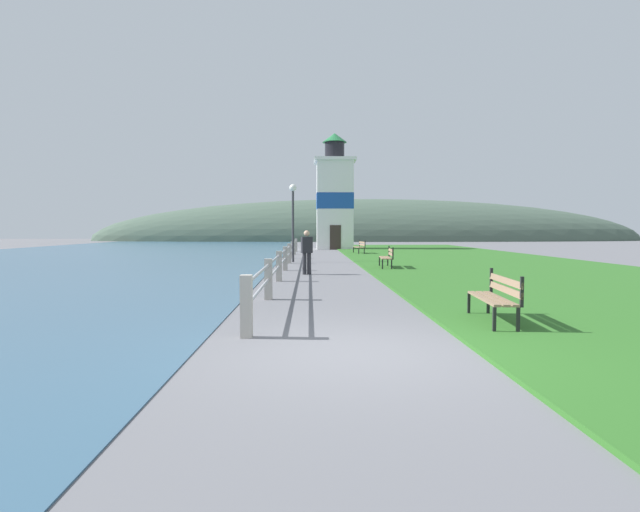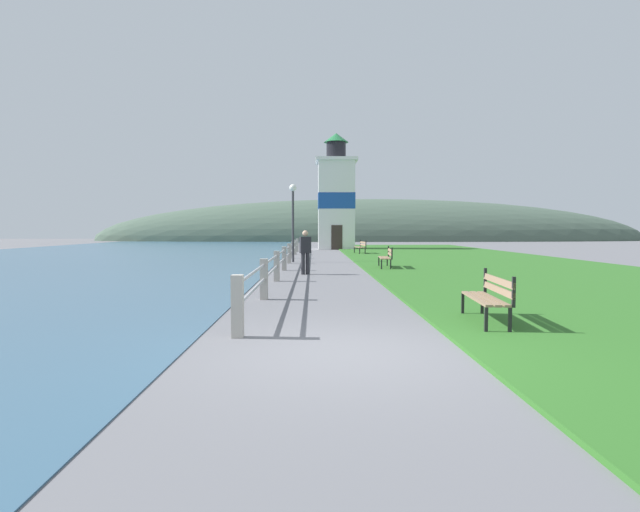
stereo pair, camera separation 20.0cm
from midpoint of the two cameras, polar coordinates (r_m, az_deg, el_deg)
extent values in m
plane|color=slate|center=(6.95, 3.42, -10.99)|extent=(160.00, 160.00, 0.00)
cube|color=#2D6623|center=(25.89, 17.63, -0.71)|extent=(12.00, 53.36, 0.06)
cube|color=#385B75|center=(28.12, -29.90, -0.73)|extent=(24.00, 85.38, 0.01)
cube|color=#A8A399|center=(7.89, -8.69, -5.69)|extent=(0.18, 0.18, 0.98)
cube|color=#A8A399|center=(12.00, -5.95, -2.65)|extent=(0.18, 0.18, 0.98)
cube|color=#A8A399|center=(16.15, -4.62, -1.16)|extent=(0.18, 0.18, 0.98)
cube|color=#A8A399|center=(20.31, -3.83, -0.28)|extent=(0.18, 0.18, 0.98)
cube|color=#A8A399|center=(24.48, -3.31, 0.30)|extent=(0.18, 0.18, 0.98)
cube|color=#A8A399|center=(28.65, -2.94, 0.71)|extent=(0.18, 0.18, 0.98)
cube|color=#A8A399|center=(32.82, -2.67, 1.01)|extent=(0.18, 0.18, 0.98)
cube|color=#A8A399|center=(36.99, -2.46, 1.25)|extent=(0.18, 0.18, 0.98)
cylinder|color=#B2B2B7|center=(22.38, -3.55, 0.91)|extent=(0.06, 29.24, 0.06)
cylinder|color=#B2B2B7|center=(22.40, -3.55, 0.03)|extent=(0.06, 29.24, 0.06)
cube|color=#846B51|center=(9.24, 17.96, -4.64)|extent=(0.26, 1.78, 0.04)
cube|color=#846B51|center=(9.28, 18.84, -4.62)|extent=(0.26, 1.78, 0.04)
cube|color=#846B51|center=(9.32, 19.72, -4.61)|extent=(0.26, 1.78, 0.04)
cube|color=#846B51|center=(9.31, 20.27, -2.66)|extent=(0.20, 1.77, 0.11)
cube|color=#846B51|center=(9.32, 20.26, -3.62)|extent=(0.20, 1.77, 0.11)
cube|color=black|center=(8.45, 19.10, -7.06)|extent=(0.05, 0.05, 0.45)
cube|color=black|center=(10.10, 16.54, -5.37)|extent=(0.05, 0.05, 0.45)
cube|color=black|center=(8.55, 21.51, -6.99)|extent=(0.05, 0.05, 0.45)
cube|color=black|center=(10.19, 18.58, -5.33)|extent=(0.05, 0.05, 0.45)
cube|color=black|center=(8.50, 21.89, -3.85)|extent=(0.05, 0.05, 0.49)
cube|color=black|center=(10.14, 18.90, -2.70)|extent=(0.05, 0.05, 0.49)
cube|color=#846B51|center=(21.32, 7.26, -0.20)|extent=(0.25, 1.90, 0.04)
cube|color=#846B51|center=(21.33, 7.65, -0.20)|extent=(0.25, 1.90, 0.04)
cube|color=#846B51|center=(21.34, 8.04, -0.20)|extent=(0.25, 1.90, 0.04)
cube|color=#846B51|center=(21.33, 8.29, 0.65)|extent=(0.19, 1.90, 0.11)
cube|color=#846B51|center=(21.34, 8.28, 0.23)|extent=(0.19, 1.90, 0.11)
cube|color=black|center=(20.41, 7.32, -1.03)|extent=(0.05, 0.05, 0.45)
cube|color=black|center=(22.25, 7.00, -0.69)|extent=(0.05, 0.05, 0.45)
cube|color=black|center=(20.44, 8.36, -1.03)|extent=(0.05, 0.05, 0.45)
cube|color=black|center=(22.28, 7.95, -0.69)|extent=(0.05, 0.05, 0.45)
cube|color=black|center=(20.41, 8.50, 0.28)|extent=(0.05, 0.05, 0.49)
cube|color=black|center=(22.26, 8.08, 0.52)|extent=(0.05, 0.05, 0.49)
cube|color=#846B51|center=(33.44, 4.48, 1.01)|extent=(0.33, 1.67, 0.04)
cube|color=#846B51|center=(33.47, 4.72, 1.01)|extent=(0.33, 1.67, 0.04)
cube|color=#846B51|center=(33.50, 4.97, 1.01)|extent=(0.33, 1.67, 0.04)
cube|color=#846B51|center=(33.51, 5.12, 1.56)|extent=(0.27, 1.67, 0.11)
cube|color=#846B51|center=(33.52, 5.12, 1.29)|extent=(0.27, 1.67, 0.11)
cube|color=black|center=(32.65, 4.72, 0.53)|extent=(0.06, 0.06, 0.45)
cube|color=black|center=(34.23, 4.12, 0.65)|extent=(0.06, 0.06, 0.45)
cube|color=black|center=(32.73, 5.35, 0.53)|extent=(0.06, 0.06, 0.45)
cube|color=black|center=(34.31, 4.72, 0.66)|extent=(0.06, 0.06, 0.45)
cube|color=black|center=(32.73, 5.44, 1.36)|extent=(0.06, 0.06, 0.49)
cube|color=black|center=(34.30, 4.81, 1.44)|extent=(0.06, 0.06, 0.49)
cube|color=white|center=(42.04, 1.98, 5.76)|extent=(2.97, 2.97, 7.26)
cube|color=#194799|center=(42.06, 1.98, 6.25)|extent=(3.01, 3.01, 1.31)
cube|color=white|center=(42.38, 1.99, 10.84)|extent=(3.41, 3.41, 0.25)
cylinder|color=black|center=(42.50, 1.99, 11.93)|extent=(1.63, 1.63, 1.38)
cone|color=#23703D|center=(42.68, 2.00, 13.35)|extent=(2.04, 2.04, 0.76)
cube|color=#332823|center=(40.50, 2.08, 2.14)|extent=(0.90, 0.06, 2.00)
cylinder|color=#28282D|center=(18.51, -1.65, -0.89)|extent=(0.15, 0.15, 0.80)
cylinder|color=#28282D|center=(18.56, -1.11, -0.88)|extent=(0.15, 0.15, 0.80)
cube|color=#232328|center=(18.50, -1.38, 1.28)|extent=(0.45, 0.32, 0.60)
sphere|color=tan|center=(18.49, -1.39, 2.61)|extent=(0.22, 0.22, 0.22)
cylinder|color=#333338|center=(25.45, -2.88, 3.35)|extent=(0.12, 0.12, 3.60)
sphere|color=white|center=(25.54, -2.89, 7.80)|extent=(0.36, 0.36, 0.36)
ellipsoid|color=#475B4C|center=(72.81, 5.92, 1.77)|extent=(80.00, 16.00, 12.00)
camera|label=1|loc=(0.10, -89.78, 0.01)|focal=28.00mm
camera|label=2|loc=(0.10, 90.22, -0.01)|focal=28.00mm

